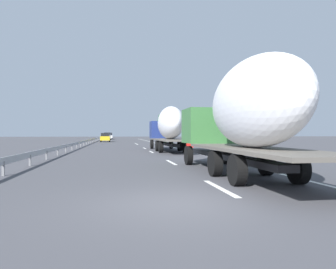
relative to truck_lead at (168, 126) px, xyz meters
name	(u,v)px	position (x,y,z in m)	size (l,w,h in m)	color
ground_plane	(126,145)	(16.55, 3.60, -2.44)	(260.00, 260.00, 0.00)	#424247
lane_stripe_0	(220,188)	(-21.45, 1.80, -2.43)	(3.20, 0.20, 0.01)	white
lane_stripe_1	(171,162)	(-12.29, 1.80, -2.43)	(3.20, 0.20, 0.01)	white
lane_stripe_2	(151,152)	(-1.20, 1.80, -2.43)	(3.20, 0.20, 0.01)	white
lane_stripe_3	(145,148)	(6.25, 1.80, -2.43)	(3.20, 0.20, 0.01)	white
lane_stripe_4	(137,144)	(19.94, 1.80, -2.43)	(3.20, 0.20, 0.01)	white
lane_stripe_5	(136,144)	(23.99, 1.80, -2.43)	(3.20, 0.20, 0.01)	white
edge_line_right	(159,144)	(21.55, -1.90, -2.43)	(110.00, 0.20, 0.01)	white
truck_lead	(168,126)	(0.00, 0.00, 0.00)	(13.96, 2.55, 4.28)	navy
truck_trailing	(242,113)	(-18.80, 0.00, 0.13)	(13.41, 2.55, 4.55)	#387038
car_yellow_coupe	(105,137)	(36.19, 7.32, -1.51)	(4.53, 1.91, 1.83)	gold
car_white_van	(109,136)	(68.52, 7.21, -1.47)	(4.11, 1.90, 1.95)	white
car_silver_hatch	(107,136)	(57.71, 7.49, -1.46)	(4.28, 1.87, 1.98)	#ADB2B7
road_sign	(171,131)	(16.29, -3.10, -0.41)	(0.10, 0.90, 2.92)	gray
tree_0	(159,124)	(57.54, -6.71, 1.94)	(2.99, 2.99, 7.17)	#472D19
tree_1	(162,127)	(61.21, -8.02, 1.25)	(3.82, 3.82, 6.14)	#472D19
tree_2	(269,112)	(-6.55, -7.31, 1.05)	(3.10, 3.10, 5.38)	#472D19
tree_3	(167,122)	(40.84, -6.25, 1.88)	(3.13, 3.13, 7.15)	#472D19
guardrail_median	(86,141)	(19.55, 9.60, -1.86)	(94.00, 0.10, 0.76)	#9EA0A5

